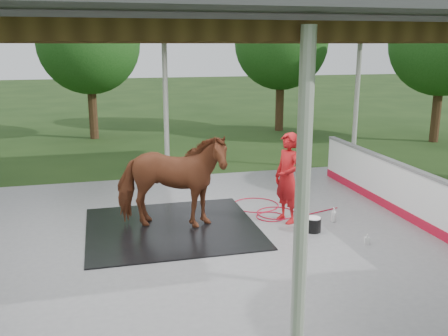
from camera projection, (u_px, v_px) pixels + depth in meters
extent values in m
plane|color=#1E3814|center=(202.00, 244.00, 9.58)|extent=(100.00, 100.00, 0.00)
cube|color=slate|center=(202.00, 243.00, 9.57)|extent=(12.00, 10.00, 0.05)
cylinder|color=beige|center=(301.00, 237.00, 4.68)|extent=(0.14, 0.14, 3.85)
cylinder|color=beige|center=(166.00, 111.00, 13.52)|extent=(0.14, 0.14, 3.85)
cylinder|color=beige|center=(356.00, 105.00, 14.87)|extent=(0.14, 0.14, 3.85)
cube|color=brown|center=(300.00, 31.00, 4.41)|extent=(12.00, 0.10, 0.18)
cube|color=brown|center=(250.00, 34.00, 5.83)|extent=(12.00, 0.10, 0.18)
cube|color=brown|center=(220.00, 36.00, 7.24)|extent=(12.00, 0.10, 0.18)
cube|color=brown|center=(199.00, 38.00, 8.65)|extent=(12.00, 0.10, 0.18)
cube|color=brown|center=(185.00, 39.00, 10.06)|extent=(12.00, 0.10, 0.18)
cube|color=brown|center=(174.00, 39.00, 11.47)|extent=(12.00, 0.10, 0.18)
cube|color=brown|center=(165.00, 40.00, 12.88)|extent=(12.00, 0.10, 0.18)
cube|color=#38383A|center=(199.00, 26.00, 8.60)|extent=(12.60, 10.60, 0.10)
cube|color=#B70F29|center=(413.00, 217.00, 10.63)|extent=(0.14, 8.00, 0.20)
cube|color=white|center=(415.00, 195.00, 10.51)|extent=(0.12, 8.00, 1.00)
cube|color=slate|center=(417.00, 171.00, 10.38)|extent=(0.16, 8.00, 0.06)
cylinder|color=#382314|center=(93.00, 112.00, 20.13)|extent=(0.36, 0.36, 2.20)
sphere|color=#194714|center=(89.00, 43.00, 19.48)|extent=(4.00, 4.00, 4.00)
cylinder|color=#382314|center=(280.00, 106.00, 22.03)|extent=(0.36, 0.36, 2.20)
sphere|color=#194714|center=(281.00, 43.00, 21.38)|extent=(4.00, 4.00, 4.00)
cylinder|color=#382314|center=(436.00, 114.00, 19.45)|extent=(0.36, 0.36, 2.20)
sphere|color=#194714|center=(443.00, 43.00, 18.80)|extent=(4.00, 4.00, 4.00)
cube|color=black|center=(172.00, 228.00, 10.28)|extent=(3.45, 3.23, 0.03)
imported|color=brown|center=(171.00, 181.00, 10.04)|extent=(2.53, 1.69, 1.96)
imported|color=#B11216|center=(288.00, 178.00, 10.47)|extent=(0.65, 0.81, 1.92)
cylinder|color=black|center=(313.00, 225.00, 10.07)|extent=(0.32, 0.32, 0.28)
cylinder|color=white|center=(313.00, 218.00, 10.04)|extent=(0.29, 0.29, 0.03)
imported|color=silver|center=(334.00, 215.00, 10.62)|extent=(0.13, 0.13, 0.31)
imported|color=#338CD8|center=(367.00, 239.00, 9.44)|extent=(0.11, 0.11, 0.20)
torus|color=#AB0C25|center=(255.00, 205.00, 11.74)|extent=(1.10, 1.10, 0.02)
torus|color=#AB0C25|center=(276.00, 213.00, 11.18)|extent=(0.87, 0.87, 0.02)
torus|color=#AB0C25|center=(271.00, 217.00, 10.94)|extent=(0.64, 0.64, 0.02)
cylinder|color=#AB0C25|center=(316.00, 212.00, 11.21)|extent=(1.22, 0.42, 0.02)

